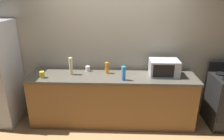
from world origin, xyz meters
The scene contains 9 objects.
ground_plane centered at (0.00, 0.00, 0.00)m, with size 8.00×8.00×0.00m, color #A87F51.
back_wall centered at (0.00, 0.81, 1.35)m, with size 6.40×0.10×2.70m, color #B2A893.
counter_run centered at (0.00, 0.40, 0.45)m, with size 2.84×0.64×0.90m.
microwave centered at (0.87, 0.45, 1.04)m, with size 0.48×0.35×0.27m.
bottle_spray_cleaner centered at (0.19, 0.21, 1.02)m, with size 0.07×0.07×0.23m, color #338CE5.
bottle_hand_soap centered at (-0.70, 0.42, 1.05)m, with size 0.06×0.06×0.30m, color beige.
bottle_dish_soap centered at (-0.09, 0.51, 1.00)m, with size 0.06×0.06×0.20m, color orange.
mug_yellow centered at (-1.14, 0.26, 0.95)m, with size 0.08×0.08×0.11m, color yellow.
mug_white centered at (-0.44, 0.61, 0.94)m, with size 0.08×0.08×0.09m, color white.
Camera 1 is at (0.13, -2.84, 2.20)m, focal length 33.15 mm.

